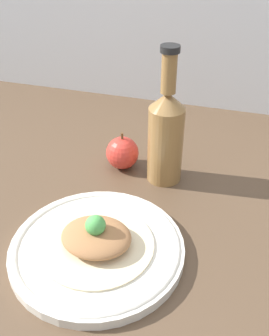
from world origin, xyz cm
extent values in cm
cube|color=brown|center=(0.00, 0.00, -2.00)|extent=(180.00, 110.00, 4.00)
cylinder|color=silver|center=(-0.90, -10.35, 0.90)|extent=(29.47, 29.47, 1.80)
torus|color=silver|center=(-0.90, -10.35, 1.53)|extent=(28.37, 28.37, 1.26)
cylinder|color=beige|center=(-0.90, -10.35, 2.00)|extent=(19.25, 19.25, 0.40)
ellipsoid|color=#9E6B42|center=(-0.90, -10.35, 3.77)|extent=(11.82, 10.05, 3.13)
sphere|color=#4CA34C|center=(-0.90, -10.35, 6.35)|extent=(3.38, 3.38, 3.38)
cylinder|color=olive|center=(4.82, 14.34, 8.22)|extent=(7.27, 7.27, 16.44)
cone|color=olive|center=(4.82, 14.34, 18.07)|extent=(7.27, 7.27, 3.27)
cylinder|color=olive|center=(4.82, 14.34, 23.55)|extent=(2.91, 2.91, 7.69)
cylinder|color=black|center=(4.82, 14.34, 28.00)|extent=(3.64, 3.64, 1.20)
sphere|color=red|center=(-5.01, 15.78, 3.62)|extent=(7.24, 7.24, 7.24)
cylinder|color=brown|center=(-5.01, 15.78, 7.81)|extent=(0.58, 0.58, 1.63)
camera|label=1|loc=(18.75, -53.48, 49.76)|focal=42.00mm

